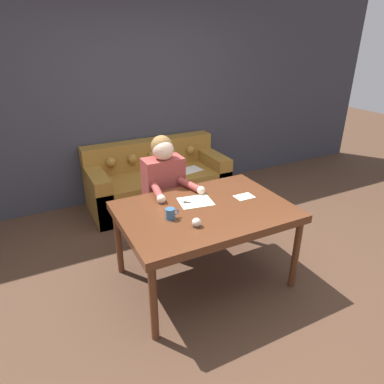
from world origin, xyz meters
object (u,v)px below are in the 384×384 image
object	(u,v)px
scissors	(188,203)
mug	(170,214)
dining_table	(205,215)
pin_cushion	(196,223)
person	(164,193)
couch	(157,181)

from	to	relation	value
scissors	mug	bearing A→B (deg)	-143.59
scissors	mug	world-z (taller)	mug
dining_table	pin_cushion	bearing A→B (deg)	-131.48
person	mug	bearing A→B (deg)	-108.58
dining_table	mug	xyz separation A→B (m)	(-0.34, -0.03, 0.11)
person	pin_cushion	distance (m)	0.93
couch	person	distance (m)	1.12
pin_cushion	couch	bearing A→B (deg)	77.67
dining_table	scissors	bearing A→B (deg)	118.32
couch	pin_cushion	size ratio (longest dim) A/B	25.10
couch	scissors	world-z (taller)	couch
couch	pin_cushion	distance (m)	2.04
couch	scissors	size ratio (longest dim) A/B	9.85
person	couch	bearing A→B (deg)	72.97
couch	scissors	distance (m)	1.64
couch	mug	world-z (taller)	mug
scissors	pin_cushion	bearing A→B (deg)	-107.68
dining_table	mug	size ratio (longest dim) A/B	12.81
scissors	dining_table	bearing A→B (deg)	-61.68
person	scissors	size ratio (longest dim) A/B	6.66
scissors	mug	size ratio (longest dim) A/B	1.61
mug	pin_cushion	xyz separation A→B (m)	(0.13, -0.20, -0.01)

